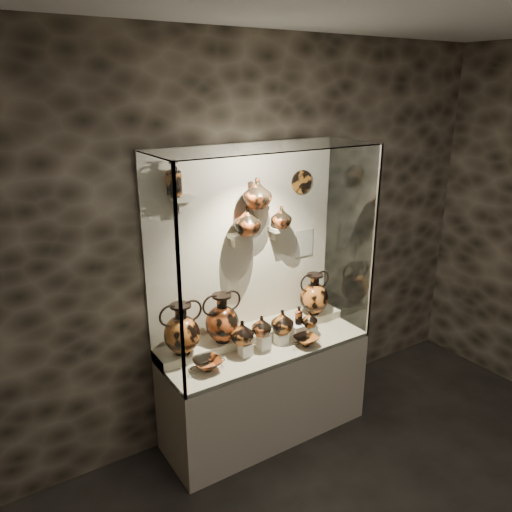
% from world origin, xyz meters
% --- Properties ---
extents(wall_back, '(5.00, 0.02, 3.20)m').
position_xyz_m(wall_back, '(0.00, 2.50, 1.60)').
color(wall_back, black).
rests_on(wall_back, ground).
extents(plinth, '(1.70, 0.60, 0.80)m').
position_xyz_m(plinth, '(0.00, 2.18, 0.40)').
color(plinth, beige).
rests_on(plinth, floor).
extents(front_tier, '(1.68, 0.58, 0.03)m').
position_xyz_m(front_tier, '(0.00, 2.18, 0.82)').
color(front_tier, '#B7AB8E').
rests_on(front_tier, plinth).
extents(rear_tier, '(1.70, 0.25, 0.10)m').
position_xyz_m(rear_tier, '(0.00, 2.35, 0.85)').
color(rear_tier, '#B7AB8E').
rests_on(rear_tier, plinth).
extents(back_panel, '(1.70, 0.03, 1.60)m').
position_xyz_m(back_panel, '(0.00, 2.50, 1.60)').
color(back_panel, beige).
rests_on(back_panel, plinth).
extents(glass_front, '(1.70, 0.01, 1.60)m').
position_xyz_m(glass_front, '(0.00, 1.88, 1.60)').
color(glass_front, white).
rests_on(glass_front, plinth).
extents(glass_left, '(0.01, 0.60, 1.60)m').
position_xyz_m(glass_left, '(-0.85, 2.18, 1.60)').
color(glass_left, white).
rests_on(glass_left, plinth).
extents(glass_right, '(0.01, 0.60, 1.60)m').
position_xyz_m(glass_right, '(0.85, 2.18, 1.60)').
color(glass_right, white).
rests_on(glass_right, plinth).
extents(glass_top, '(1.70, 0.60, 0.01)m').
position_xyz_m(glass_top, '(0.00, 2.18, 2.40)').
color(glass_top, white).
rests_on(glass_top, back_panel).
extents(frame_post_left, '(0.02, 0.02, 1.60)m').
position_xyz_m(frame_post_left, '(-0.84, 1.89, 1.60)').
color(frame_post_left, gray).
rests_on(frame_post_left, plinth).
extents(frame_post_right, '(0.02, 0.02, 1.60)m').
position_xyz_m(frame_post_right, '(0.84, 1.89, 1.60)').
color(frame_post_right, gray).
rests_on(frame_post_right, plinth).
extents(pedestal_a, '(0.09, 0.09, 0.10)m').
position_xyz_m(pedestal_a, '(-0.22, 2.13, 0.88)').
color(pedestal_a, silver).
rests_on(pedestal_a, front_tier).
extents(pedestal_b, '(0.09, 0.09, 0.13)m').
position_xyz_m(pedestal_b, '(-0.05, 2.13, 0.90)').
color(pedestal_b, silver).
rests_on(pedestal_b, front_tier).
extents(pedestal_c, '(0.09, 0.09, 0.09)m').
position_xyz_m(pedestal_c, '(0.12, 2.13, 0.88)').
color(pedestal_c, silver).
rests_on(pedestal_c, front_tier).
extents(pedestal_d, '(0.09, 0.09, 0.12)m').
position_xyz_m(pedestal_d, '(0.28, 2.13, 0.89)').
color(pedestal_d, silver).
rests_on(pedestal_d, front_tier).
extents(pedestal_e, '(0.09, 0.09, 0.08)m').
position_xyz_m(pedestal_e, '(0.42, 2.13, 0.87)').
color(pedestal_e, silver).
rests_on(pedestal_e, front_tier).
extents(bracket_ul, '(0.14, 0.12, 0.04)m').
position_xyz_m(bracket_ul, '(-0.55, 2.42, 2.05)').
color(bracket_ul, beige).
rests_on(bracket_ul, back_panel).
extents(bracket_ca, '(0.14, 0.12, 0.04)m').
position_xyz_m(bracket_ca, '(-0.10, 2.42, 1.70)').
color(bracket_ca, beige).
rests_on(bracket_ca, back_panel).
extents(bracket_cb, '(0.10, 0.12, 0.04)m').
position_xyz_m(bracket_cb, '(0.10, 2.42, 1.90)').
color(bracket_cb, beige).
rests_on(bracket_cb, back_panel).
extents(bracket_cc, '(0.14, 0.12, 0.04)m').
position_xyz_m(bracket_cc, '(0.28, 2.42, 1.70)').
color(bracket_cc, beige).
rests_on(bracket_cc, back_panel).
extents(amphora_left, '(0.41, 0.41, 0.40)m').
position_xyz_m(amphora_left, '(-0.66, 2.31, 1.10)').
color(amphora_left, '#AE5A21').
rests_on(amphora_left, rear_tier).
extents(amphora_mid, '(0.36, 0.36, 0.40)m').
position_xyz_m(amphora_mid, '(-0.32, 2.31, 1.10)').
color(amphora_mid, '#B44B1F').
rests_on(amphora_mid, rear_tier).
extents(amphora_right, '(0.35, 0.35, 0.37)m').
position_xyz_m(amphora_right, '(0.60, 2.32, 1.09)').
color(amphora_right, '#AE5A21').
rests_on(amphora_right, rear_tier).
extents(jug_a, '(0.18, 0.18, 0.19)m').
position_xyz_m(jug_a, '(-0.24, 2.15, 1.02)').
color(jug_a, '#AE5A21').
rests_on(jug_a, pedestal_a).
extents(jug_b, '(0.17, 0.17, 0.16)m').
position_xyz_m(jug_b, '(-0.07, 2.13, 1.04)').
color(jug_b, '#B44B1F').
rests_on(jug_b, pedestal_b).
extents(jug_c, '(0.23, 0.23, 0.19)m').
position_xyz_m(jug_c, '(0.14, 2.15, 1.02)').
color(jug_c, '#AE5A21').
rests_on(jug_c, pedestal_c).
extents(jug_e, '(0.15, 0.15, 0.14)m').
position_xyz_m(jug_e, '(0.39, 2.11, 0.98)').
color(jug_e, '#AE5A21').
rests_on(jug_e, pedestal_e).
extents(lekythos_small, '(0.09, 0.09, 0.17)m').
position_xyz_m(lekythos_small, '(0.30, 2.15, 1.04)').
color(lekythos_small, '#B44B1F').
rests_on(lekythos_small, pedestal_d).
extents(kylix_left, '(0.29, 0.26, 0.11)m').
position_xyz_m(kylix_left, '(-0.57, 2.09, 0.88)').
color(kylix_left, '#B44B1F').
rests_on(kylix_left, front_tier).
extents(kylix_right, '(0.31, 0.29, 0.10)m').
position_xyz_m(kylix_right, '(0.27, 1.99, 0.88)').
color(kylix_right, '#AE5A21').
rests_on(kylix_right, front_tier).
extents(lekythos_tall, '(0.11, 0.11, 0.28)m').
position_xyz_m(lekythos_tall, '(-0.61, 2.41, 2.21)').
color(lekythos_tall, '#AE5A21').
rests_on(lekythos_tall, bracket_ul).
extents(ovoid_vase_a, '(0.26, 0.26, 0.22)m').
position_xyz_m(ovoid_vase_a, '(-0.05, 2.36, 1.83)').
color(ovoid_vase_a, '#B44B1F').
rests_on(ovoid_vase_a, bracket_ca).
extents(ovoid_vase_b, '(0.29, 0.29, 0.23)m').
position_xyz_m(ovoid_vase_b, '(0.04, 2.36, 2.03)').
color(ovoid_vase_b, '#B44B1F').
rests_on(ovoid_vase_b, bracket_cb).
extents(ovoid_vase_c, '(0.22, 0.22, 0.18)m').
position_xyz_m(ovoid_vase_c, '(0.28, 2.38, 1.81)').
color(ovoid_vase_c, '#B44B1F').
rests_on(ovoid_vase_c, bracket_cc).
extents(wall_plate, '(0.20, 0.02, 0.20)m').
position_xyz_m(wall_plate, '(0.54, 2.47, 2.05)').
color(wall_plate, '#A15D1F').
rests_on(wall_plate, back_panel).
extents(info_placard, '(0.18, 0.01, 0.24)m').
position_xyz_m(info_placard, '(0.60, 2.47, 1.51)').
color(info_placard, beige).
rests_on(info_placard, back_panel).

